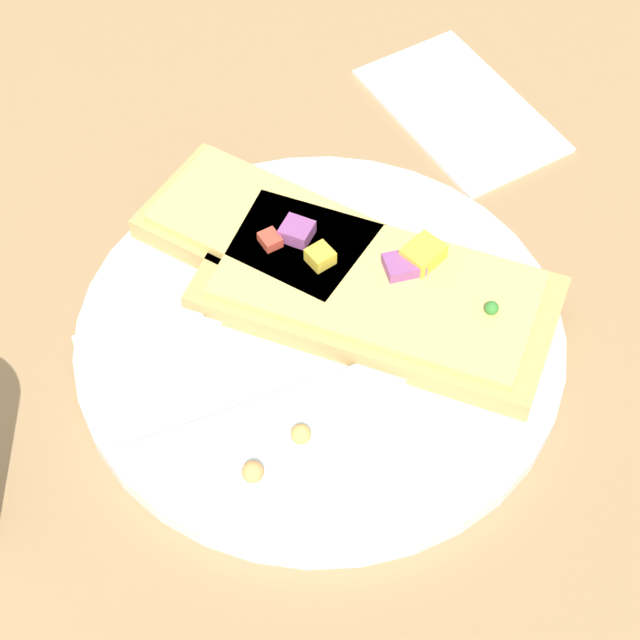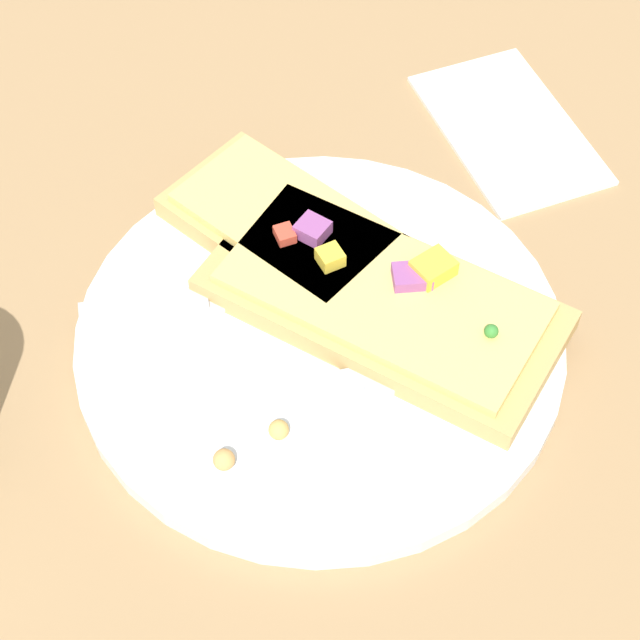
# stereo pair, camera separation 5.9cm
# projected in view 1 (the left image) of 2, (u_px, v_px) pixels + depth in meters

# --- Properties ---
(ground_plane) EXTENTS (4.00, 4.00, 0.00)m
(ground_plane) POSITION_uv_depth(u_px,v_px,m) (320.00, 343.00, 0.61)
(ground_plane) COLOR #9E7A51
(plate) EXTENTS (0.27, 0.27, 0.01)m
(plate) POSITION_uv_depth(u_px,v_px,m) (320.00, 337.00, 0.60)
(plate) COLOR white
(plate) RESTS_ON ground
(fork) EXTENTS (0.05, 0.23, 0.01)m
(fork) POSITION_uv_depth(u_px,v_px,m) (345.00, 381.00, 0.57)
(fork) COLOR #B7B7BC
(fork) RESTS_ON plate
(knife) EXTENTS (0.05, 0.19, 0.01)m
(knife) POSITION_uv_depth(u_px,v_px,m) (216.00, 310.00, 0.60)
(knife) COLOR #B7B7BC
(knife) RESTS_ON plate
(pizza_slice_main) EXTENTS (0.21, 0.20, 0.03)m
(pizza_slice_main) POSITION_uv_depth(u_px,v_px,m) (377.00, 291.00, 0.60)
(pizza_slice_main) COLOR tan
(pizza_slice_main) RESTS_ON plate
(pizza_slice_corner) EXTENTS (0.16, 0.13, 0.03)m
(pizza_slice_corner) POSITION_uv_depth(u_px,v_px,m) (265.00, 231.00, 0.63)
(pizza_slice_corner) COLOR tan
(pizza_slice_corner) RESTS_ON plate
(crumb_scatter) EXTENTS (0.02, 0.04, 0.01)m
(crumb_scatter) POSITION_uv_depth(u_px,v_px,m) (275.00, 454.00, 0.54)
(crumb_scatter) COLOR tan
(crumb_scatter) RESTS_ON plate
(napkin) EXTENTS (0.14, 0.08, 0.01)m
(napkin) POSITION_uv_depth(u_px,v_px,m) (461.00, 108.00, 0.72)
(napkin) COLOR white
(napkin) RESTS_ON ground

